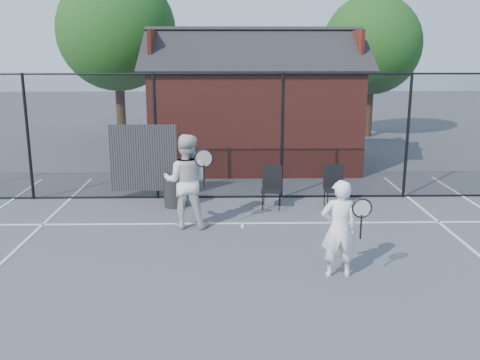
{
  "coord_description": "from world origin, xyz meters",
  "views": [
    {
      "loc": [
        -0.26,
        -7.55,
        3.49
      ],
      "look_at": [
        -0.06,
        2.3,
        1.1
      ],
      "focal_mm": 40.0,
      "sensor_mm": 36.0,
      "label": 1
    }
  ],
  "objects_px": {
    "player_back": "(186,181)",
    "chair_right": "(335,188)",
    "waste_bin": "(175,190)",
    "clubhouse": "(254,113)",
    "player_front": "(339,229)",
    "chair_left": "(272,188)"
  },
  "relations": [
    {
      "from": "player_back",
      "to": "chair_right",
      "type": "bearing_deg",
      "value": 21.12
    },
    {
      "from": "player_back",
      "to": "waste_bin",
      "type": "xyz_separation_m",
      "value": [
        -0.37,
        1.45,
        -0.57
      ]
    },
    {
      "from": "clubhouse",
      "to": "player_front",
      "type": "relative_size",
      "value": 4.14
    },
    {
      "from": "chair_left",
      "to": "player_back",
      "type": "bearing_deg",
      "value": -136.81
    },
    {
      "from": "player_back",
      "to": "chair_right",
      "type": "xyz_separation_m",
      "value": [
        3.25,
        1.26,
        -0.47
      ]
    },
    {
      "from": "chair_left",
      "to": "waste_bin",
      "type": "distance_m",
      "value": 2.2
    },
    {
      "from": "player_back",
      "to": "waste_bin",
      "type": "relative_size",
      "value": 2.49
    },
    {
      "from": "player_front",
      "to": "player_back",
      "type": "distance_m",
      "value": 3.6
    },
    {
      "from": "chair_left",
      "to": "chair_right",
      "type": "height_order",
      "value": "chair_right"
    },
    {
      "from": "chair_right",
      "to": "waste_bin",
      "type": "distance_m",
      "value": 3.63
    },
    {
      "from": "player_front",
      "to": "player_back",
      "type": "height_order",
      "value": "player_back"
    },
    {
      "from": "clubhouse",
      "to": "player_front",
      "type": "bearing_deg",
      "value": -83.74
    },
    {
      "from": "clubhouse",
      "to": "waste_bin",
      "type": "distance_m",
      "value": 5.26
    },
    {
      "from": "player_front",
      "to": "clubhouse",
      "type": "bearing_deg",
      "value": 96.26
    },
    {
      "from": "chair_right",
      "to": "waste_bin",
      "type": "height_order",
      "value": "chair_right"
    },
    {
      "from": "clubhouse",
      "to": "player_back",
      "type": "bearing_deg",
      "value": -104.79
    },
    {
      "from": "chair_right",
      "to": "chair_left",
      "type": "bearing_deg",
      "value": 179.19
    },
    {
      "from": "player_front",
      "to": "player_back",
      "type": "bearing_deg",
      "value": 135.7
    },
    {
      "from": "clubhouse",
      "to": "waste_bin",
      "type": "xyz_separation_m",
      "value": [
        -2.0,
        -4.71,
        -1.23
      ]
    },
    {
      "from": "chair_left",
      "to": "clubhouse",
      "type": "bearing_deg",
      "value": 100.8
    },
    {
      "from": "player_back",
      "to": "player_front",
      "type": "bearing_deg",
      "value": -44.3
    },
    {
      "from": "waste_bin",
      "to": "clubhouse",
      "type": "bearing_deg",
      "value": 66.99
    }
  ]
}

